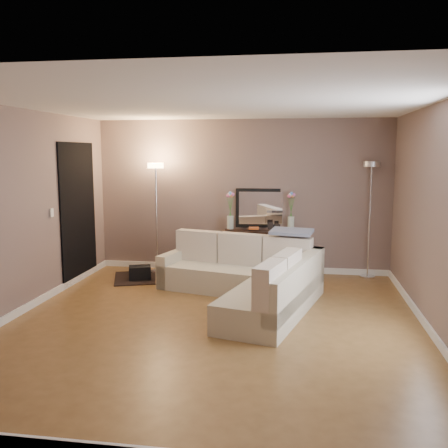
# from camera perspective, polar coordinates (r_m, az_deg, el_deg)

# --- Properties ---
(floor) EXTENTS (5.00, 5.50, 0.01)m
(floor) POSITION_cam_1_polar(r_m,az_deg,el_deg) (6.14, -1.18, -11.34)
(floor) COLOR brown
(floor) RESTS_ON ground
(ceiling) EXTENTS (5.00, 5.50, 0.01)m
(ceiling) POSITION_cam_1_polar(r_m,az_deg,el_deg) (5.81, -1.26, 13.70)
(ceiling) COLOR white
(ceiling) RESTS_ON ground
(wall_back) EXTENTS (5.00, 0.02, 2.60)m
(wall_back) POSITION_cam_1_polar(r_m,az_deg,el_deg) (8.55, 2.04, 3.19)
(wall_back) COLOR #78635C
(wall_back) RESTS_ON ground
(wall_front) EXTENTS (5.00, 0.02, 2.60)m
(wall_front) POSITION_cam_1_polar(r_m,az_deg,el_deg) (3.19, -9.97, -5.49)
(wall_front) COLOR #78635C
(wall_front) RESTS_ON ground
(wall_left) EXTENTS (0.02, 5.50, 2.60)m
(wall_left) POSITION_cam_1_polar(r_m,az_deg,el_deg) (6.74, -22.73, 1.19)
(wall_left) COLOR #78635C
(wall_left) RESTS_ON ground
(wall_right) EXTENTS (0.02, 5.50, 2.60)m
(wall_right) POSITION_cam_1_polar(r_m,az_deg,el_deg) (5.93, 23.39, 0.28)
(wall_right) COLOR #78635C
(wall_right) RESTS_ON ground
(baseboard_back) EXTENTS (5.00, 0.03, 0.10)m
(baseboard_back) POSITION_cam_1_polar(r_m,az_deg,el_deg) (8.72, 1.97, -5.03)
(baseboard_back) COLOR white
(baseboard_back) RESTS_ON ground
(baseboard_left) EXTENTS (0.03, 5.50, 0.10)m
(baseboard_left) POSITION_cam_1_polar(r_m,az_deg,el_deg) (6.98, -21.98, -9.05)
(baseboard_left) COLOR white
(baseboard_left) RESTS_ON ground
(baseboard_right) EXTENTS (0.03, 5.50, 0.10)m
(baseboard_right) POSITION_cam_1_polar(r_m,az_deg,el_deg) (6.21, 22.50, -11.21)
(baseboard_right) COLOR white
(baseboard_right) RESTS_ON ground
(doorway) EXTENTS (0.02, 1.20, 2.20)m
(doorway) POSITION_cam_1_polar(r_m,az_deg,el_deg) (8.23, -16.30, 1.27)
(doorway) COLOR black
(doorway) RESTS_ON ground
(switch_plate) EXTENTS (0.02, 0.08, 0.12)m
(switch_plate) POSITION_cam_1_polar(r_m,az_deg,el_deg) (7.47, -19.09, 1.24)
(switch_plate) COLOR white
(switch_plate) RESTS_ON ground
(sectional_sofa) EXTENTS (2.49, 2.78, 0.83)m
(sectional_sofa) POSITION_cam_1_polar(r_m,az_deg,el_deg) (6.99, 2.99, -6.23)
(sectional_sofa) COLOR beige
(sectional_sofa) RESTS_ON floor
(throw_blanket) EXTENTS (0.65, 0.46, 0.08)m
(throw_blanket) POSITION_cam_1_polar(r_m,az_deg,el_deg) (7.30, 7.72, -0.87)
(throw_blanket) COLOR slate
(throw_blanket) RESTS_ON sectional_sofa
(console_table) EXTENTS (1.22, 0.42, 0.74)m
(console_table) POSITION_cam_1_polar(r_m,az_deg,el_deg) (8.47, 3.62, -2.92)
(console_table) COLOR black
(console_table) RESTS_ON floor
(leaning_mirror) EXTENTS (0.85, 0.11, 0.66)m
(leaning_mirror) POSITION_cam_1_polar(r_m,az_deg,el_deg) (8.51, 4.21, 1.84)
(leaning_mirror) COLOR black
(leaning_mirror) RESTS_ON console_table
(table_decor) EXTENTS (0.51, 0.12, 0.12)m
(table_decor) POSITION_cam_1_polar(r_m,az_deg,el_deg) (8.37, 4.16, -0.42)
(table_decor) COLOR orange
(table_decor) RESTS_ON console_table
(flower_vase_left) EXTENTS (0.14, 0.12, 0.63)m
(flower_vase_left) POSITION_cam_1_polar(r_m,az_deg,el_deg) (8.39, 0.73, 1.26)
(flower_vase_left) COLOR silver
(flower_vase_left) RESTS_ON console_table
(flower_vase_right) EXTENTS (0.14, 0.12, 0.63)m
(flower_vase_right) POSITION_cam_1_polar(r_m,az_deg,el_deg) (8.38, 7.67, 1.19)
(flower_vase_right) COLOR silver
(flower_vase_right) RESTS_ON console_table
(floor_lamp_lit) EXTENTS (0.34, 0.34, 1.87)m
(floor_lamp_lit) POSITION_cam_1_polar(r_m,az_deg,el_deg) (8.48, -7.76, 3.20)
(floor_lamp_lit) COLOR silver
(floor_lamp_lit) RESTS_ON floor
(floor_lamp_unlit) EXTENTS (0.33, 0.33, 1.90)m
(floor_lamp_unlit) POSITION_cam_1_polar(r_m,az_deg,el_deg) (8.38, 16.41, 3.05)
(floor_lamp_unlit) COLOR silver
(floor_lamp_unlit) RESTS_ON floor
(charcoal_rug) EXTENTS (1.45, 1.26, 0.02)m
(charcoal_rug) POSITION_cam_1_polar(r_m,az_deg,el_deg) (8.34, -8.17, -6.03)
(charcoal_rug) COLOR black
(charcoal_rug) RESTS_ON floor
(black_bag) EXTENTS (0.41, 0.34, 0.22)m
(black_bag) POSITION_cam_1_polar(r_m,az_deg,el_deg) (8.21, -9.59, -5.52)
(black_bag) COLOR black
(black_bag) RESTS_ON charcoal_rug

